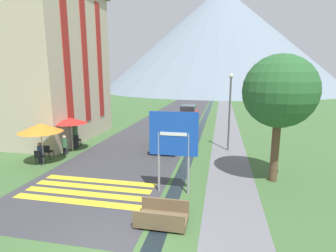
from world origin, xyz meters
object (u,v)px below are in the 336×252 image
Objects in this scene: hotel_building at (55,54)px; person_seated_far at (65,144)px; cafe_chair_nearest at (39,156)px; person_standing_terrace at (75,133)px; cafe_chair_near_left at (48,151)px; parked_car_near at (169,135)px; tree_by_path at (280,92)px; cafe_chair_far_right at (77,139)px; streetlamp at (230,106)px; cafe_chair_far_left at (77,139)px; person_seated_near at (40,151)px; road_sign at (173,140)px; cafe_umbrella_middle_red at (71,121)px; parked_car_far at (189,114)px; footbridge at (162,217)px; cafe_umbrella_front_orange at (40,128)px.

person_seated_far is (2.87, -3.89, -5.81)m from hotel_building.
cafe_chair_nearest is 3.61m from person_standing_terrace.
person_standing_terrace is (0.35, 2.50, 0.53)m from cafe_chair_near_left.
parked_car_near is 0.76× the size of tree_by_path.
cafe_chair_far_right is 10.73m from streetlamp.
person_seated_near reaches higher than cafe_chair_far_left.
road_sign is at bearing -35.20° from person_standing_terrace.
streetlamp is (10.03, 2.23, 0.94)m from cafe_umbrella_middle_red.
parked_car_far reaches higher than person_seated_near.
cafe_chair_near_left is at bearing 159.87° from road_sign.
cafe_chair_far_left is 0.38× the size of cafe_umbrella_middle_red.
person_seated_far reaches higher than footbridge.
cafe_chair_near_left is at bearing 86.21° from cafe_chair_nearest.
road_sign is 4.10× the size of cafe_chair_far_left.
road_sign is 8.60m from person_seated_near.
cafe_umbrella_front_orange reaches higher than cafe_umbrella_middle_red.
cafe_chair_far_right is at bearing 134.05° from footbridge.
footbridge is at bearing -44.27° from hotel_building.
person_seated_far is (0.23, 1.78, -1.38)m from cafe_umbrella_front_orange.
person_standing_terrace is (0.18, -0.40, 0.53)m from cafe_chair_far_left.
cafe_umbrella_middle_red is 12.48m from tree_by_path.
footbridge is 0.77× the size of cafe_umbrella_middle_red.
cafe_chair_nearest is 0.47m from person_seated_near.
person_seated_near is 0.20× the size of tree_by_path.
person_seated_near is at bearing 179.51° from tree_by_path.
road_sign is at bearing 91.20° from footbridge.
person_standing_terrace is (2.77, -2.44, -5.44)m from hotel_building.
hotel_building is at bearing 132.88° from cafe_umbrella_middle_red.
footbridge is at bearing -43.10° from cafe_umbrella_middle_red.
cafe_chair_far_right is (-6.42, -1.03, -0.40)m from parked_car_near.
streetlamp is at bearing 1.48° from parked_car_near.
cafe_umbrella_front_orange is (2.64, -5.68, -4.43)m from hotel_building.
cafe_umbrella_middle_red is at bearing 86.42° from person_seated_far.
person_standing_terrace is at bearing -41.37° from hotel_building.
person_seated_far is at bearing 82.51° from cafe_umbrella_front_orange.
streetlamp reaches higher than person_standing_terrace.
road_sign reaches higher than person_seated_near.
cafe_umbrella_front_orange reaches higher than cafe_chair_far_left.
cafe_chair_far_left is at bearing 90.64° from cafe_umbrella_front_orange.
tree_by_path is at bearing 46.76° from footbridge.
person_standing_terrace reaches higher than person_seated_far.
cafe_chair_near_left reaches higher than footbridge.
footbridge is at bearing -104.05° from streetlamp.
streetlamp reaches higher than cafe_chair_nearest.
cafe_chair_far_left is at bearing 133.98° from footbridge.
cafe_chair_far_left is (2.60, -2.04, -5.98)m from hotel_building.
cafe_umbrella_front_orange is (0.06, -3.64, 1.55)m from cafe_chair_far_right.
cafe_chair_far_right is (0.15, 2.91, 0.00)m from cafe_chair_near_left.
tree_by_path is (5.94, -4.70, 3.28)m from parked_car_near.
cafe_chair_nearest is 0.15× the size of tree_by_path.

